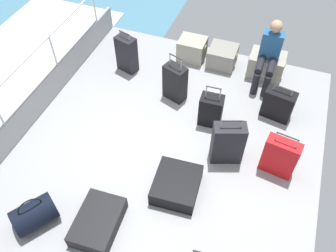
{
  "coord_description": "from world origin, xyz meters",
  "views": [
    {
      "loc": [
        1.11,
        -2.96,
        4.17
      ],
      "look_at": [
        -0.06,
        0.23,
        0.25
      ],
      "focal_mm": 37.66,
      "sensor_mm": 36.0,
      "label": 1
    }
  ],
  "objects_px": {
    "suitcase_6": "(98,222)",
    "passenger_seated": "(269,53)",
    "duffel_bag": "(34,214)",
    "suitcase_4": "(280,157)",
    "cargo_crate_1": "(222,56)",
    "suitcase_3": "(211,110)",
    "suitcase_0": "(127,54)",
    "suitcase_7": "(278,104)",
    "cargo_crate_0": "(192,49)",
    "cargo_crate_2": "(266,65)",
    "suitcase_5": "(175,83)",
    "suitcase_8": "(228,143)",
    "suitcase_1": "(177,185)"
  },
  "relations": [
    {
      "from": "cargo_crate_1",
      "to": "suitcase_4",
      "type": "height_order",
      "value": "suitcase_4"
    },
    {
      "from": "suitcase_6",
      "to": "passenger_seated",
      "type": "bearing_deg",
      "value": 67.28
    },
    {
      "from": "cargo_crate_2",
      "to": "suitcase_7",
      "type": "height_order",
      "value": "suitcase_7"
    },
    {
      "from": "cargo_crate_2",
      "to": "suitcase_4",
      "type": "bearing_deg",
      "value": -75.82
    },
    {
      "from": "cargo_crate_2",
      "to": "suitcase_8",
      "type": "xyz_separation_m",
      "value": [
        -0.21,
        -2.04,
        0.13
      ]
    },
    {
      "from": "cargo_crate_2",
      "to": "cargo_crate_1",
      "type": "bearing_deg",
      "value": 179.34
    },
    {
      "from": "cargo_crate_0",
      "to": "suitcase_5",
      "type": "relative_size",
      "value": 0.61
    },
    {
      "from": "suitcase_8",
      "to": "duffel_bag",
      "type": "height_order",
      "value": "suitcase_8"
    },
    {
      "from": "cargo_crate_2",
      "to": "duffel_bag",
      "type": "height_order",
      "value": "duffel_bag"
    },
    {
      "from": "cargo_crate_0",
      "to": "suitcase_8",
      "type": "bearing_deg",
      "value": -60.55
    },
    {
      "from": "suitcase_3",
      "to": "suitcase_8",
      "type": "relative_size",
      "value": 0.92
    },
    {
      "from": "suitcase_6",
      "to": "suitcase_7",
      "type": "distance_m",
      "value": 3.2
    },
    {
      "from": "suitcase_5",
      "to": "suitcase_7",
      "type": "xyz_separation_m",
      "value": [
        1.65,
        0.15,
        -0.07
      ]
    },
    {
      "from": "suitcase_0",
      "to": "suitcase_6",
      "type": "distance_m",
      "value": 3.05
    },
    {
      "from": "suitcase_4",
      "to": "duffel_bag",
      "type": "bearing_deg",
      "value": -146.0
    },
    {
      "from": "suitcase_7",
      "to": "suitcase_5",
      "type": "bearing_deg",
      "value": -174.83
    },
    {
      "from": "suitcase_7",
      "to": "duffel_bag",
      "type": "bearing_deg",
      "value": -131.42
    },
    {
      "from": "cargo_crate_0",
      "to": "cargo_crate_2",
      "type": "xyz_separation_m",
      "value": [
        1.36,
        -0.0,
        0.01
      ]
    },
    {
      "from": "cargo_crate_2",
      "to": "suitcase_6",
      "type": "relative_size",
      "value": 0.85
    },
    {
      "from": "cargo_crate_0",
      "to": "suitcase_4",
      "type": "relative_size",
      "value": 0.69
    },
    {
      "from": "suitcase_0",
      "to": "suitcase_3",
      "type": "bearing_deg",
      "value": -23.11
    },
    {
      "from": "suitcase_3",
      "to": "suitcase_4",
      "type": "distance_m",
      "value": 1.24
    },
    {
      "from": "suitcase_3",
      "to": "suitcase_7",
      "type": "distance_m",
      "value": 1.07
    },
    {
      "from": "suitcase_5",
      "to": "suitcase_6",
      "type": "bearing_deg",
      "value": -92.82
    },
    {
      "from": "suitcase_1",
      "to": "suitcase_6",
      "type": "distance_m",
      "value": 1.11
    },
    {
      "from": "suitcase_5",
      "to": "suitcase_6",
      "type": "height_order",
      "value": "suitcase_5"
    },
    {
      "from": "cargo_crate_0",
      "to": "duffel_bag",
      "type": "relative_size",
      "value": 0.83
    },
    {
      "from": "cargo_crate_2",
      "to": "passenger_seated",
      "type": "height_order",
      "value": "passenger_seated"
    },
    {
      "from": "suitcase_3",
      "to": "suitcase_0",
      "type": "bearing_deg",
      "value": 156.89
    },
    {
      "from": "suitcase_4",
      "to": "suitcase_0",
      "type": "bearing_deg",
      "value": 155.56
    },
    {
      "from": "suitcase_0",
      "to": "suitcase_7",
      "type": "distance_m",
      "value": 2.7
    },
    {
      "from": "passenger_seated",
      "to": "suitcase_0",
      "type": "relative_size",
      "value": 1.44
    },
    {
      "from": "cargo_crate_2",
      "to": "duffel_bag",
      "type": "bearing_deg",
      "value": -119.82
    },
    {
      "from": "suitcase_6",
      "to": "suitcase_7",
      "type": "height_order",
      "value": "suitcase_7"
    },
    {
      "from": "cargo_crate_0",
      "to": "passenger_seated",
      "type": "relative_size",
      "value": 0.46
    },
    {
      "from": "cargo_crate_0",
      "to": "suitcase_5",
      "type": "distance_m",
      "value": 1.11
    },
    {
      "from": "cargo_crate_1",
      "to": "suitcase_7",
      "type": "xyz_separation_m",
      "value": [
        1.13,
        -0.96,
        0.08
      ]
    },
    {
      "from": "duffel_bag",
      "to": "suitcase_4",
      "type": "bearing_deg",
      "value": 34.0
    },
    {
      "from": "cargo_crate_1",
      "to": "suitcase_6",
      "type": "bearing_deg",
      "value": -100.12
    },
    {
      "from": "suitcase_3",
      "to": "suitcase_4",
      "type": "xyz_separation_m",
      "value": [
        1.11,
        -0.55,
        0.04
      ]
    },
    {
      "from": "passenger_seated",
      "to": "suitcase_7",
      "type": "relative_size",
      "value": 1.87
    },
    {
      "from": "suitcase_0",
      "to": "suitcase_4",
      "type": "xyz_separation_m",
      "value": [
        2.85,
        -1.3,
        -0.03
      ]
    },
    {
      "from": "suitcase_4",
      "to": "suitcase_7",
      "type": "distance_m",
      "value": 1.07
    },
    {
      "from": "suitcase_3",
      "to": "suitcase_5",
      "type": "xyz_separation_m",
      "value": [
        -0.7,
        0.35,
        0.05
      ]
    },
    {
      "from": "cargo_crate_1",
      "to": "suitcase_0",
      "type": "relative_size",
      "value": 0.67
    },
    {
      "from": "suitcase_1",
      "to": "suitcase_7",
      "type": "xyz_separation_m",
      "value": [
        1.03,
        1.83,
        0.13
      ]
    },
    {
      "from": "suitcase_8",
      "to": "suitcase_5",
      "type": "bearing_deg",
      "value": 139.47
    },
    {
      "from": "suitcase_4",
      "to": "suitcase_6",
      "type": "xyz_separation_m",
      "value": [
        -1.94,
        -1.61,
        -0.2
      ]
    },
    {
      "from": "suitcase_0",
      "to": "suitcase_8",
      "type": "height_order",
      "value": "suitcase_8"
    },
    {
      "from": "passenger_seated",
      "to": "suitcase_6",
      "type": "bearing_deg",
      "value": -112.72
    }
  ]
}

